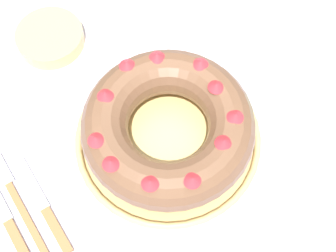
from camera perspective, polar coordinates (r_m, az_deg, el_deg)
The scene contains 9 objects.
ground_plane at distance 1.53m, azimuth 0.26°, elevation -13.78°, with size 8.00×8.00×0.00m, color brown.
dining_table at distance 0.91m, azimuth 0.43°, elevation -5.43°, with size 1.33×1.01×0.73m.
serving_dish at distance 0.82m, azimuth 0.00°, elevation -1.60°, with size 0.33×0.33×0.03m.
bundt_cake at distance 0.77m, azimuth -0.01°, elevation 0.02°, with size 0.29×0.29×0.09m.
fork at distance 0.84m, azimuth -18.04°, elevation -8.37°, with size 0.02×0.21×0.01m.
serving_knife at distance 0.83m, azimuth -18.80°, elevation -11.18°, with size 0.02×0.24×0.01m.
cake_knife at distance 0.82m, azimuth -14.64°, elevation -9.97°, with size 0.02×0.19×0.01m.
side_bowl at distance 0.96m, azimuth -14.17°, elevation 10.37°, with size 0.13×0.13×0.03m, color tan.
napkin at distance 0.91m, azimuth 15.72°, elevation 3.75°, with size 0.14×0.10×0.00m, color #B2D1B7.
Camera 1 is at (-0.18, -0.26, 1.49)m, focal length 50.00 mm.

